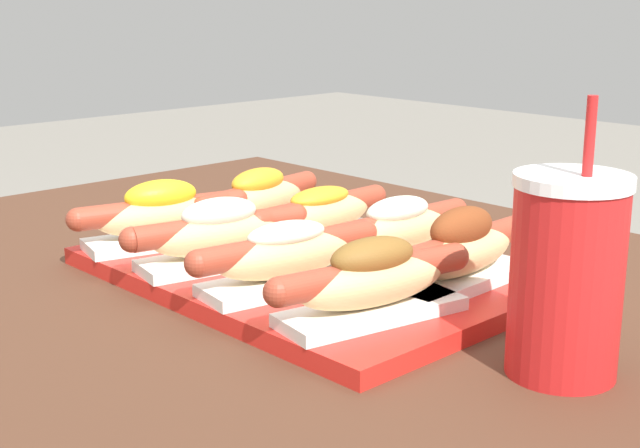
% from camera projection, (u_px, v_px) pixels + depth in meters
% --- Properties ---
extents(serving_tray, '(0.46, 0.31, 0.02)m').
position_uv_depth(serving_tray, '(306.00, 272.00, 0.94)').
color(serving_tray, red).
rests_on(serving_tray, patio_table).
extents(hot_dog_0, '(0.10, 0.21, 0.07)m').
position_uv_depth(hot_dog_0, '(162.00, 215.00, 1.00)').
color(hot_dog_0, white).
rests_on(hot_dog_0, serving_tray).
extents(hot_dog_1, '(0.09, 0.21, 0.07)m').
position_uv_depth(hot_dog_1, '(218.00, 233.00, 0.92)').
color(hot_dog_1, white).
rests_on(hot_dog_1, serving_tray).
extents(hot_dog_2, '(0.09, 0.21, 0.07)m').
position_uv_depth(hot_dog_2, '(287.00, 255.00, 0.85)').
color(hot_dog_2, white).
rests_on(hot_dog_2, serving_tray).
extents(hot_dog_3, '(0.09, 0.21, 0.07)m').
position_uv_depth(hot_dog_3, '(372.00, 281.00, 0.77)').
color(hot_dog_3, white).
rests_on(hot_dog_3, serving_tray).
extents(hot_dog_4, '(0.09, 0.21, 0.07)m').
position_uv_depth(hot_dog_4, '(258.00, 199.00, 1.08)').
color(hot_dog_4, white).
rests_on(hot_dog_4, serving_tray).
extents(hot_dog_5, '(0.06, 0.21, 0.06)m').
position_uv_depth(hot_dog_5, '(320.00, 215.00, 1.01)').
color(hot_dog_5, white).
rests_on(hot_dog_5, serving_tray).
extents(hot_dog_6, '(0.07, 0.21, 0.07)m').
position_uv_depth(hot_dog_6, '(397.00, 230.00, 0.94)').
color(hot_dog_6, white).
rests_on(hot_dog_6, serving_tray).
extents(hot_dog_7, '(0.06, 0.21, 0.08)m').
position_uv_depth(hot_dog_7, '(461.00, 251.00, 0.86)').
color(hot_dog_7, white).
rests_on(hot_dog_7, serving_tray).
extents(sauce_bowl, '(0.06, 0.06, 0.02)m').
position_uv_depth(sauce_bowl, '(150.00, 218.00, 1.15)').
color(sauce_bowl, silver).
rests_on(sauce_bowl, patio_table).
extents(drink_cup, '(0.09, 0.09, 0.22)m').
position_uv_depth(drink_cup, '(567.00, 275.00, 0.69)').
color(drink_cup, red).
rests_on(drink_cup, patio_table).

